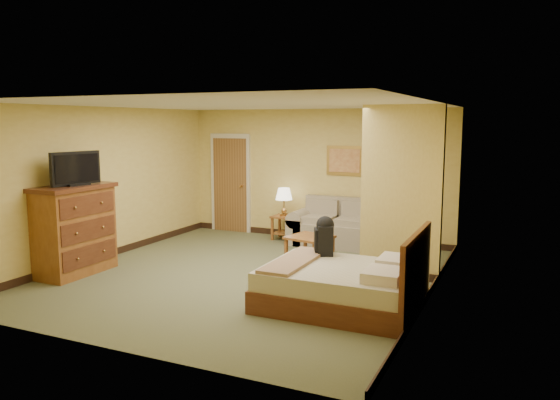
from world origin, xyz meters
The scene contains 17 objects.
floor centered at (0.00, 0.00, 0.00)m, with size 6.00×6.00×0.00m, color #565A3A.
ceiling centered at (0.00, 0.00, 2.60)m, with size 6.00×6.00×0.00m, color white.
back_wall centered at (0.00, 3.00, 1.30)m, with size 5.50×0.02×2.60m, color #D4B95A.
left_wall centered at (-2.75, 0.00, 1.30)m, with size 0.02×6.00×2.60m, color #D4B95A.
right_wall centered at (2.75, 0.00, 1.30)m, with size 0.02×6.00×2.60m, color #D4B95A.
partition centered at (2.15, 0.93, 1.30)m, with size 1.20×0.15×2.60m, color #D4B95A.
door centered at (-1.95, 2.96, 1.03)m, with size 0.94×0.16×2.10m.
baseboard centered at (0.00, 2.99, 0.06)m, with size 5.50×0.02×0.12m, color black.
loveseat centered at (0.60, 2.57, 0.29)m, with size 1.79×0.83×0.90m.
side_table centered at (-0.55, 2.65, 0.32)m, with size 0.44×0.44×0.48m.
table_lamp centered at (-0.55, 2.65, 0.91)m, with size 0.34×0.34×0.56m.
coffee_table centered at (0.55, 1.27, 0.31)m, with size 0.79×0.79×0.43m.
wall_picture centered at (0.60, 2.97, 1.60)m, with size 0.74×0.04×0.58m.
dresser centered at (-2.48, -0.98, 0.70)m, with size 0.68×1.30×1.39m.
tv centered at (-2.38, -0.98, 1.63)m, with size 0.27×0.84×0.52m.
bed centered at (1.82, -0.74, 0.29)m, with size 1.94×1.62×1.05m.
backpack centered at (1.35, -0.18, 0.80)m, with size 0.32×0.37×0.54m.
Camera 1 is at (3.86, -7.18, 2.34)m, focal length 35.00 mm.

